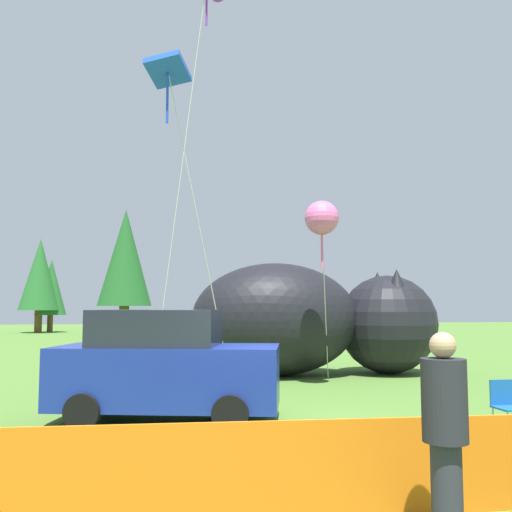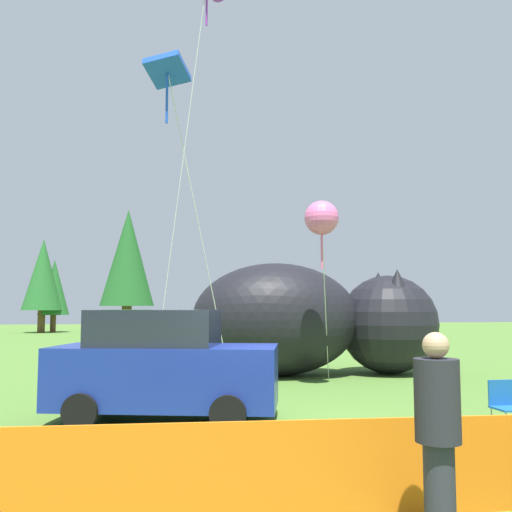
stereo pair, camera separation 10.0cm
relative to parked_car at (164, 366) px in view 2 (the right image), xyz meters
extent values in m
plane|color=#4C752D|center=(1.57, -1.09, -0.98)|extent=(120.00, 120.00, 0.00)
cube|color=navy|center=(0.04, -0.01, -0.18)|extent=(4.30, 2.61, 1.09)
cube|color=#1E232D|center=(-0.15, 0.04, 0.69)|extent=(2.52, 2.05, 0.65)
cylinder|color=black|center=(1.45, 0.50, -0.67)|extent=(0.65, 0.38, 0.61)
cylinder|color=black|center=(1.05, -1.12, -0.67)|extent=(0.65, 0.38, 0.61)
cylinder|color=black|center=(-0.97, 1.10, -0.67)|extent=(0.65, 0.38, 0.61)
cylinder|color=black|center=(-1.36, -0.53, -0.67)|extent=(0.65, 0.38, 0.61)
cube|color=#1959A5|center=(5.57, -1.97, -0.58)|extent=(0.48, 0.48, 0.03)
cube|color=#1959A5|center=(5.57, -1.74, -0.36)|extent=(0.46, 0.03, 0.43)
cylinder|color=#A5A5AD|center=(5.37, -2.17, -0.78)|extent=(0.02, 0.02, 0.40)
cylinder|color=#A5A5AD|center=(5.37, -1.76, -0.78)|extent=(0.02, 0.02, 0.40)
ellipsoid|color=black|center=(3.35, 6.23, 0.70)|extent=(5.09, 3.44, 3.36)
ellipsoid|color=white|center=(3.35, 6.23, -0.06)|extent=(3.26, 2.57, 1.51)
sphere|color=black|center=(6.88, 6.18, 0.53)|extent=(3.03, 3.03, 3.03)
cone|color=black|center=(6.88, 6.93, 1.74)|extent=(0.85, 0.85, 0.91)
cone|color=black|center=(6.88, 5.42, 1.74)|extent=(0.85, 0.85, 0.91)
cube|color=orange|center=(1.68, -5.07, -0.51)|extent=(9.20, 0.46, 0.95)
cylinder|color=#2D2D38|center=(2.36, -5.82, -0.55)|extent=(0.27, 0.27, 0.87)
cylinder|color=#26262D|center=(2.36, -5.82, 0.25)|extent=(0.40, 0.40, 0.73)
sphere|color=tan|center=(2.36, -5.82, 0.73)|extent=(0.24, 0.24, 0.24)
cylinder|color=silver|center=(4.33, 4.35, 1.18)|extent=(0.81, 2.17, 4.33)
sphere|color=pink|center=(3.95, 3.29, 3.33)|extent=(0.87, 0.87, 0.87)
cylinder|color=pink|center=(3.95, 3.29, 2.63)|extent=(0.06, 0.06, 1.20)
cylinder|color=silver|center=(0.43, 5.34, 4.65)|extent=(1.36, 1.04, 11.27)
cylinder|color=purple|center=(1.09, 4.83, 9.58)|extent=(0.06, 0.06, 1.20)
cylinder|color=silver|center=(0.88, 3.49, 2.87)|extent=(1.79, 1.54, 7.71)
cube|color=blue|center=(0.00, 2.74, 6.72)|extent=(1.18, 1.15, 0.61)
cylinder|color=blue|center=(0.00, 2.74, 6.02)|extent=(0.06, 0.06, 1.20)
cylinder|color=brown|center=(-9.38, 36.78, -0.10)|extent=(0.57, 0.57, 1.77)
cone|color=#236028|center=(-9.38, 36.78, 3.63)|extent=(3.12, 3.12, 5.67)
cylinder|color=brown|center=(-8.61, 37.45, -0.29)|extent=(0.45, 0.45, 1.39)
cone|color=#236028|center=(-8.61, 37.45, 2.64)|extent=(2.45, 2.45, 4.45)
cylinder|color=brown|center=(-2.40, 29.74, 0.07)|extent=(0.67, 0.67, 2.10)
cone|color=#1E5623|center=(-2.40, 29.74, 4.48)|extent=(3.70, 3.70, 6.72)
camera|label=1|loc=(-0.16, -10.60, 1.08)|focal=40.00mm
camera|label=2|loc=(-0.06, -10.62, 1.08)|focal=40.00mm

